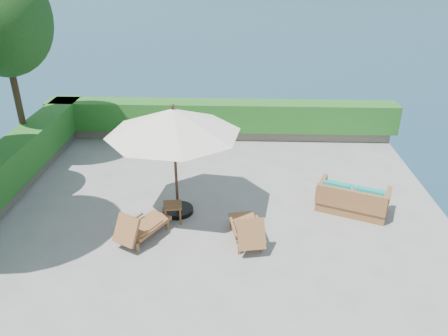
{
  "coord_description": "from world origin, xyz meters",
  "views": [
    {
      "loc": [
        0.69,
        -9.22,
        5.98
      ],
      "look_at": [
        0.3,
        0.8,
        1.1
      ],
      "focal_mm": 35.0,
      "sensor_mm": 36.0,
      "label": 1
    }
  ],
  "objects_px": {
    "patio_umbrella": "(173,122)",
    "side_table": "(173,207)",
    "lounge_left": "(140,227)",
    "wicker_loveseat": "(352,200)",
    "lounge_right": "(247,229)"
  },
  "relations": [
    {
      "from": "patio_umbrella",
      "to": "lounge_left",
      "type": "distance_m",
      "value": 2.55
    },
    {
      "from": "lounge_right",
      "to": "side_table",
      "type": "bearing_deg",
      "value": 145.12
    },
    {
      "from": "lounge_left",
      "to": "patio_umbrella",
      "type": "bearing_deg",
      "value": 90.09
    },
    {
      "from": "patio_umbrella",
      "to": "side_table",
      "type": "bearing_deg",
      "value": -98.31
    },
    {
      "from": "lounge_right",
      "to": "side_table",
      "type": "distance_m",
      "value": 2.01
    },
    {
      "from": "wicker_loveseat",
      "to": "side_table",
      "type": "bearing_deg",
      "value": -149.56
    },
    {
      "from": "patio_umbrella",
      "to": "wicker_loveseat",
      "type": "height_order",
      "value": "patio_umbrella"
    },
    {
      "from": "patio_umbrella",
      "to": "side_table",
      "type": "distance_m",
      "value": 2.11
    },
    {
      "from": "wicker_loveseat",
      "to": "patio_umbrella",
      "type": "bearing_deg",
      "value": -154.69
    },
    {
      "from": "side_table",
      "to": "wicker_loveseat",
      "type": "relative_size",
      "value": 0.26
    },
    {
      "from": "side_table",
      "to": "lounge_left",
      "type": "bearing_deg",
      "value": -127.39
    },
    {
      "from": "wicker_loveseat",
      "to": "lounge_right",
      "type": "bearing_deg",
      "value": -129.21
    },
    {
      "from": "lounge_left",
      "to": "wicker_loveseat",
      "type": "relative_size",
      "value": 0.78
    },
    {
      "from": "patio_umbrella",
      "to": "side_table",
      "type": "xyz_separation_m",
      "value": [
        -0.06,
        -0.41,
        -2.07
      ]
    },
    {
      "from": "patio_umbrella",
      "to": "lounge_left",
      "type": "relative_size",
      "value": 2.58
    }
  ]
}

